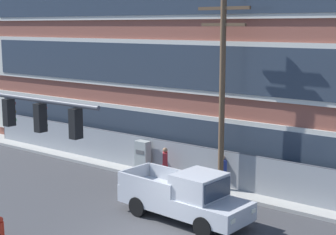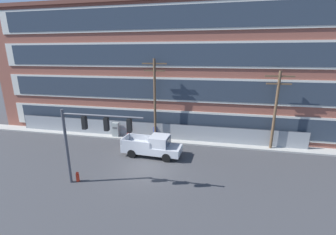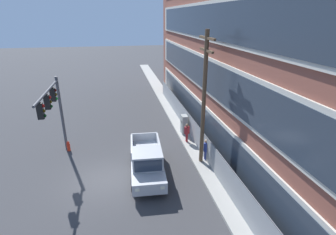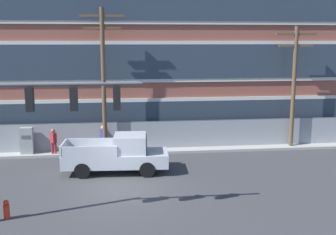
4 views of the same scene
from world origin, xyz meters
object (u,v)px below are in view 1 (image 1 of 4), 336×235
at_px(electrical_cabinet, 143,158).
at_px(pedestrian_by_fence, 165,162).
at_px(traffic_signal_mast, 16,132).
at_px(fire_hydrant, 1,227).
at_px(pickup_truck_silver, 186,197).
at_px(utility_pole_near_corner, 222,87).
at_px(pedestrian_near_cabinet, 223,169).

bearing_deg(electrical_cabinet, pedestrian_by_fence, -6.83).
height_order(traffic_signal_mast, fire_hydrant, traffic_signal_mast).
height_order(pickup_truck_silver, fire_hydrant, pickup_truck_silver).
xyz_separation_m(pickup_truck_silver, utility_pole_near_corner, (-0.79, 3.81, 3.94)).
distance_m(traffic_signal_mast, electrical_cabinet, 10.31).
bearing_deg(pedestrian_by_fence, traffic_signal_mast, -83.84).
xyz_separation_m(utility_pole_near_corner, pedestrian_by_fence, (-3.07, -0.19, -3.92)).
bearing_deg(pickup_truck_silver, traffic_signal_mast, -116.98).
distance_m(electrical_cabinet, pedestrian_near_cabinet, 4.56).
height_order(traffic_signal_mast, pedestrian_by_fence, traffic_signal_mast).
bearing_deg(pickup_truck_silver, utility_pole_near_corner, 101.70).
bearing_deg(traffic_signal_mast, pedestrian_near_cabinet, 78.76).
height_order(pedestrian_near_cabinet, pedestrian_by_fence, same).
bearing_deg(pedestrian_by_fence, fire_hydrant, -93.26).
bearing_deg(electrical_cabinet, traffic_signal_mast, -74.64).
relative_size(pickup_truck_silver, electrical_cabinet, 3.19).
height_order(pedestrian_by_fence, fire_hydrant, pedestrian_by_fence).
bearing_deg(pedestrian_near_cabinet, traffic_signal_mast, -101.24).
height_order(traffic_signal_mast, electrical_cabinet, traffic_signal_mast).
height_order(utility_pole_near_corner, pedestrian_by_fence, utility_pole_near_corner).
bearing_deg(pedestrian_by_fence, pedestrian_near_cabinet, 10.85).
bearing_deg(traffic_signal_mast, utility_pole_near_corner, 77.60).
xyz_separation_m(utility_pole_near_corner, pedestrian_near_cabinet, (-0.12, 0.37, -3.92)).
distance_m(pedestrian_near_cabinet, pedestrian_by_fence, 3.00).
height_order(utility_pole_near_corner, pedestrian_near_cabinet, utility_pole_near_corner).
bearing_deg(utility_pole_near_corner, pedestrian_near_cabinet, 108.46).
xyz_separation_m(traffic_signal_mast, electrical_cabinet, (-2.59, 9.44, -3.23)).
relative_size(utility_pole_near_corner, pedestrian_near_cabinet, 5.21).
xyz_separation_m(pickup_truck_silver, pedestrian_by_fence, (-3.86, 3.62, 0.02)).
height_order(traffic_signal_mast, pickup_truck_silver, traffic_signal_mast).
distance_m(pickup_truck_silver, utility_pole_near_corner, 5.54).
bearing_deg(traffic_signal_mast, electrical_cabinet, 105.36).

